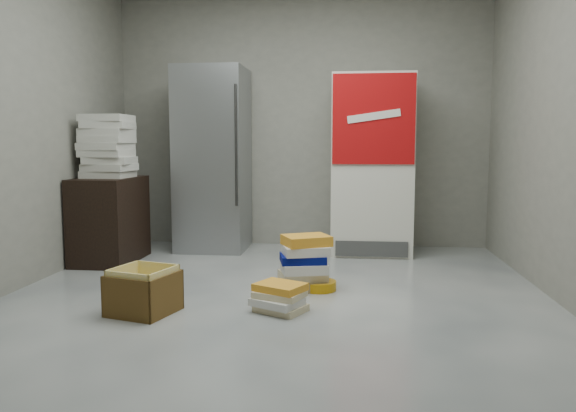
{
  "coord_description": "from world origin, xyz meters",
  "views": [
    {
      "loc": [
        0.52,
        -3.66,
        1.12
      ],
      "look_at": [
        0.05,
        0.7,
        0.63
      ],
      "focal_mm": 35.0,
      "sensor_mm": 36.0,
      "label": 1
    }
  ],
  "objects_px": {
    "coke_cooler": "(371,165)",
    "phonebook_stack_main": "(304,263)",
    "steel_fridge": "(213,160)",
    "wood_shelf": "(110,220)",
    "cardboard_box": "(144,294)"
  },
  "relations": [
    {
      "from": "coke_cooler",
      "to": "phonebook_stack_main",
      "type": "height_order",
      "value": "coke_cooler"
    },
    {
      "from": "coke_cooler",
      "to": "phonebook_stack_main",
      "type": "xyz_separation_m",
      "value": [
        -0.56,
        -1.56,
        -0.69
      ]
    },
    {
      "from": "steel_fridge",
      "to": "phonebook_stack_main",
      "type": "distance_m",
      "value": 2.05
    },
    {
      "from": "coke_cooler",
      "to": "phonebook_stack_main",
      "type": "distance_m",
      "value": 1.8
    },
    {
      "from": "coke_cooler",
      "to": "phonebook_stack_main",
      "type": "relative_size",
      "value": 4.08
    },
    {
      "from": "wood_shelf",
      "to": "cardboard_box",
      "type": "height_order",
      "value": "wood_shelf"
    },
    {
      "from": "wood_shelf",
      "to": "cardboard_box",
      "type": "xyz_separation_m",
      "value": [
        0.91,
        -1.56,
        -0.27
      ]
    },
    {
      "from": "wood_shelf",
      "to": "phonebook_stack_main",
      "type": "xyz_separation_m",
      "value": [
        1.92,
        -0.84,
        -0.19
      ]
    },
    {
      "from": "steel_fridge",
      "to": "coke_cooler",
      "type": "xyz_separation_m",
      "value": [
        1.65,
        -0.01,
        -0.05
      ]
    },
    {
      "from": "steel_fridge",
      "to": "wood_shelf",
      "type": "relative_size",
      "value": 2.37
    },
    {
      "from": "cardboard_box",
      "to": "phonebook_stack_main",
      "type": "bearing_deg",
      "value": 51.58
    },
    {
      "from": "steel_fridge",
      "to": "coke_cooler",
      "type": "height_order",
      "value": "steel_fridge"
    },
    {
      "from": "phonebook_stack_main",
      "to": "cardboard_box",
      "type": "xyz_separation_m",
      "value": [
        -1.01,
        -0.72,
        -0.08
      ]
    },
    {
      "from": "steel_fridge",
      "to": "cardboard_box",
      "type": "bearing_deg",
      "value": -88.02
    },
    {
      "from": "wood_shelf",
      "to": "coke_cooler",
      "type": "bearing_deg",
      "value": 16.28
    }
  ]
}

